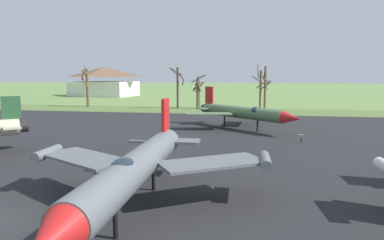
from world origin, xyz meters
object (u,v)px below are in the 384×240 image
jet_fighter_rear_left (243,112)px  visitor_building (104,82)px  info_placard_rear_left (301,137)px  jet_fighter_rear_center (136,167)px

jet_fighter_rear_left → visitor_building: visitor_building is taller
info_placard_rear_left → visitor_building: 87.39m
jet_fighter_rear_center → jet_fighter_rear_left: (4.03, 26.27, -0.11)m
jet_fighter_rear_center → jet_fighter_rear_left: jet_fighter_rear_left is taller
jet_fighter_rear_center → info_placard_rear_left: jet_fighter_rear_center is taller
jet_fighter_rear_center → visitor_building: size_ratio=0.74×
info_placard_rear_left → jet_fighter_rear_left: bearing=128.1°
jet_fighter_rear_center → visitor_building: 98.44m
jet_fighter_rear_left → visitor_building: (-46.23, 62.63, 2.49)m
jet_fighter_rear_center → jet_fighter_rear_left: 26.58m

